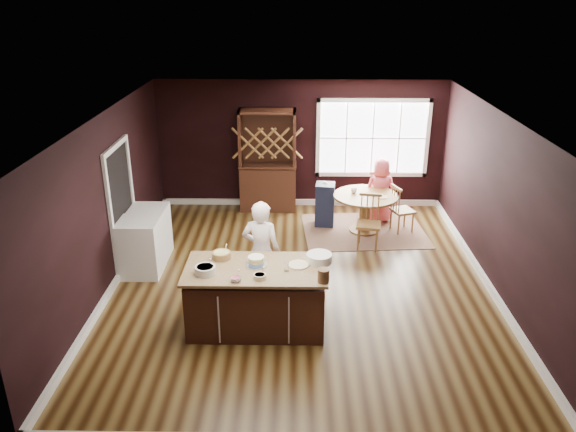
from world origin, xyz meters
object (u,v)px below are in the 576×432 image
(chair_east, at_px, (403,208))
(chair_north, at_px, (376,192))
(kitchen_island, at_px, (256,299))
(layer_cake, at_px, (256,261))
(high_chair, at_px, (325,204))
(toddler, at_px, (326,186))
(baker, at_px, (261,252))
(hutch, at_px, (268,161))
(dining_table, at_px, (365,205))
(seated_woman, at_px, (380,190))
(washer, at_px, (141,247))
(chair_south, at_px, (369,222))
(dryer, at_px, (150,232))

(chair_east, bearing_deg, chair_north, 7.83)
(kitchen_island, xyz_separation_m, layer_cake, (0.00, 0.08, 0.54))
(high_chair, bearing_deg, toddler, 87.89)
(baker, relative_size, hutch, 0.75)
(dining_table, xyz_separation_m, toddler, (-0.75, 0.35, 0.28))
(toddler, bearing_deg, kitchen_island, -106.92)
(baker, relative_size, chair_north, 1.55)
(dining_table, distance_m, layer_cake, 3.77)
(layer_cake, bearing_deg, chair_north, 61.58)
(layer_cake, bearing_deg, toddler, 72.76)
(seated_woman, bearing_deg, washer, 19.57)
(hutch, xyz_separation_m, washer, (-1.95, -2.94, -0.60))
(dining_table, height_order, washer, washer)
(chair_north, relative_size, washer, 1.10)
(layer_cake, xyz_separation_m, seated_woman, (2.22, 3.77, -0.33))
(toddler, distance_m, washer, 3.81)
(dining_table, xyz_separation_m, chair_east, (0.73, 0.01, -0.06))
(kitchen_island, xyz_separation_m, chair_north, (2.19, 4.12, 0.08))
(chair_south, xyz_separation_m, chair_north, (0.34, 1.55, 0.01))
(layer_cake, xyz_separation_m, toddler, (1.12, 3.60, -0.17))
(chair_north, distance_m, high_chair, 1.19)
(chair_south, distance_m, high_chair, 1.28)
(hutch, bearing_deg, toddler, -34.08)
(chair_south, height_order, hutch, hutch)
(seated_woman, distance_m, washer, 4.83)
(dining_table, bearing_deg, chair_north, 68.02)
(baker, height_order, layer_cake, baker)
(kitchen_island, distance_m, high_chair, 3.79)
(chair_south, bearing_deg, kitchen_island, -115.58)
(dryer, bearing_deg, washer, -90.00)
(chair_east, distance_m, hutch, 2.95)
(baker, bearing_deg, layer_cake, 100.44)
(chair_south, distance_m, dryer, 3.88)
(baker, relative_size, chair_south, 1.59)
(washer, bearing_deg, chair_north, 31.61)
(chair_east, height_order, toddler, chair_east)
(high_chair, xyz_separation_m, toddler, (0.01, 0.06, 0.36))
(kitchen_island, bearing_deg, chair_north, 62.03)
(washer, bearing_deg, layer_cake, -35.84)
(high_chair, bearing_deg, chair_east, -4.92)
(high_chair, bearing_deg, dryer, -149.41)
(chair_east, bearing_deg, dryer, 84.33)
(chair_east, height_order, seated_woman, seated_woman)
(seated_woman, bearing_deg, chair_north, -91.77)
(chair_north, xyz_separation_m, high_chair, (-1.08, -0.50, -0.06))
(chair_east, height_order, chair_north, chair_north)
(dining_table, distance_m, chair_south, 0.76)
(kitchen_island, height_order, chair_north, chair_north)
(toddler, bearing_deg, seated_woman, 8.60)
(kitchen_island, distance_m, hutch, 4.52)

